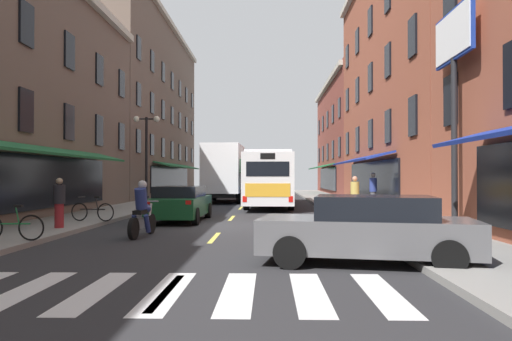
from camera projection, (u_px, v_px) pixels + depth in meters
The scene contains 18 objects.
ground_plane at pixel (225, 227), 17.38m from camera, with size 34.80×80.00×0.10m, color #28282B.
lane_centre_dashes at pixel (225, 226), 17.13m from camera, with size 0.14×73.90×0.01m.
crosswalk_near at pixel (167, 291), 7.39m from camera, with size 7.10×2.80×0.01m.
sidewalk_left at pixel (65, 223), 17.54m from camera, with size 3.00×80.00×0.14m, color gray.
sidewalk_right at pixel (389, 224), 17.23m from camera, with size 3.00×80.00×0.14m, color gray.
billboard_sign at pixel (454, 63), 14.16m from camera, with size 0.40×2.76×6.58m.
transit_bus at pixel (270, 179), 28.76m from camera, with size 2.82×11.97×3.11m.
box_truck at pixel (225, 173), 32.95m from camera, with size 2.61×7.36×3.87m.
sedan_near at pixel (368, 229), 9.75m from camera, with size 4.54×2.52×1.38m.
sedan_mid at pixel (235, 189), 41.25m from camera, with size 2.06×4.26×1.32m.
sedan_far at pixel (181, 203), 19.01m from camera, with size 2.01×4.59×1.39m.
motorcycle_rider at pixel (142, 213), 14.10m from camera, with size 0.64×2.07×1.66m.
bicycle_near at pixel (93, 211), 17.55m from camera, with size 1.70×0.49×0.91m.
bicycle_mid at pixel (11, 226), 12.20m from camera, with size 1.71×0.48×0.91m.
pedestrian_near at pixel (59, 201), 15.28m from camera, with size 0.39×0.52×1.59m.
pedestrian_mid at pixel (355, 195), 20.35m from camera, with size 0.36×0.36×1.65m.
pedestrian_far at pixel (373, 190), 23.60m from camera, with size 0.36×0.36×1.82m.
street_lamp_twin at pixel (146, 156), 25.64m from camera, with size 1.42×0.32×4.88m.
Camera 1 is at (1.58, -17.37, 1.78)m, focal length 33.67 mm.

